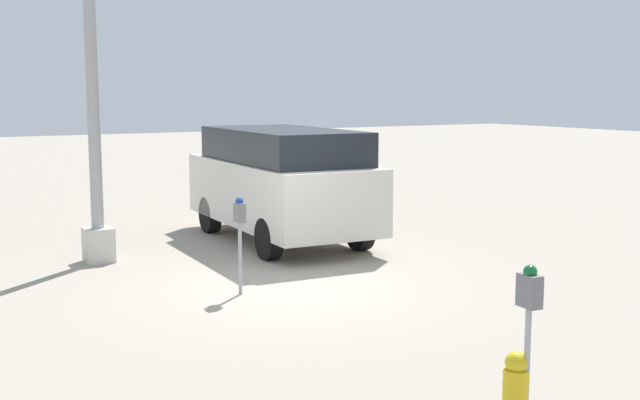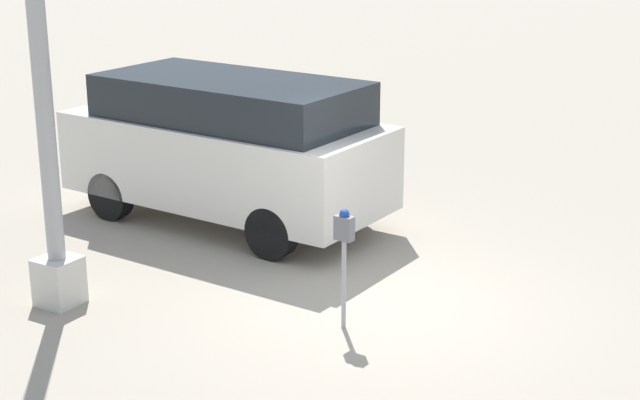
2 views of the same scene
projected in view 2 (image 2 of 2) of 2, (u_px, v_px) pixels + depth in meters
ground_plane at (366, 304)px, 11.08m from camera, size 80.00×80.00×0.00m
parking_meter_near at (344, 241)px, 10.18m from camera, size 0.21×0.13×1.33m
lamp_post at (47, 140)px, 10.51m from camera, size 0.44×0.44×5.18m
parked_van at (227, 144)px, 13.55m from camera, size 4.66×2.16×2.05m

